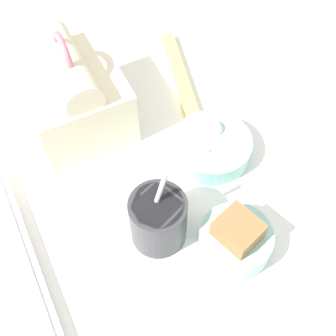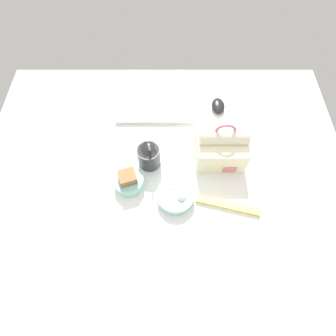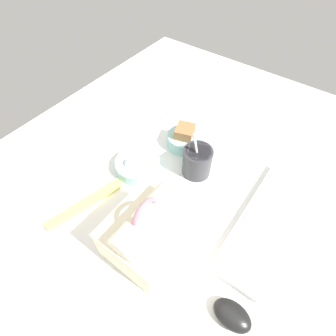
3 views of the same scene
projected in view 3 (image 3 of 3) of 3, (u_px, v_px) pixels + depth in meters
desk_surface at (172, 177)px, 78.96cm from camera, size 140.00×110.00×2.00cm
keyboard at (266, 222)px, 67.37cm from camera, size 37.90×11.86×2.10cm
lunch_bag at (147, 232)px, 59.21cm from camera, size 17.91×16.04×19.47cm
soup_cup at (197, 161)px, 75.39cm from camera, size 8.44×8.44×15.18cm
bento_bowl_sandwich at (184, 139)px, 83.87cm from camera, size 10.82×10.82×7.55cm
bento_bowl_snacks at (138, 165)px, 78.07cm from camera, size 13.22×13.22×5.51cm
computer_mouse at (232, 315)px, 53.64cm from camera, size 5.49×8.32×3.10cm
chopstick_case at (86, 204)px, 71.01cm from camera, size 22.33×7.62×1.60cm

